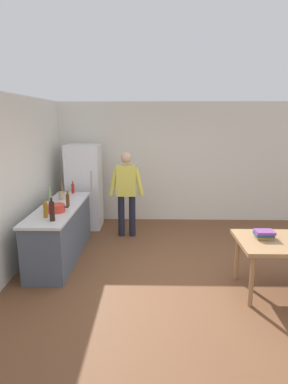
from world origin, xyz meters
The scene contains 14 objects.
ground_plane centered at (0.00, 0.00, 0.00)m, with size 14.00×14.00×0.00m, color brown.
wall_back centered at (0.00, 3.00, 1.35)m, with size 6.40×0.12×2.70m, color silver.
wall_left centered at (-2.60, 0.20, 1.35)m, with size 0.12×5.60×2.70m, color silver.
kitchen_counter centered at (-2.00, 0.80, 0.45)m, with size 0.64×2.20×0.90m.
refrigerator centered at (-1.90, 2.40, 0.90)m, with size 0.70×0.67×1.80m.
person centered at (-0.95, 1.85, 0.98)m, with size 0.70×0.22×1.70m.
cooking_pot centered at (-1.95, 0.47, 0.96)m, with size 0.40×0.28×0.12m.
utensil_jar centered at (-2.08, 1.28, 0.98)m, with size 0.11×0.11×0.32m.
bottle_beer_brown centered at (-1.86, 0.83, 1.01)m, with size 0.06×0.06×0.26m.
bottle_sauce_red centered at (-2.00, 1.78, 1.00)m, with size 0.06×0.06×0.24m.
bottle_oil_amber centered at (-2.02, 0.18, 1.02)m, with size 0.06×0.06×0.28m.
bottle_vinegar_tall centered at (-2.25, 1.10, 1.04)m, with size 0.06×0.06×0.32m.
bottle_wine_dark centered at (-1.88, 0.02, 1.05)m, with size 0.08×0.08×0.34m.
book_stack centered at (1.06, -0.22, 0.81)m, with size 0.25×0.21×0.11m.
Camera 1 is at (-0.47, -4.37, 2.33)m, focal length 30.18 mm.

